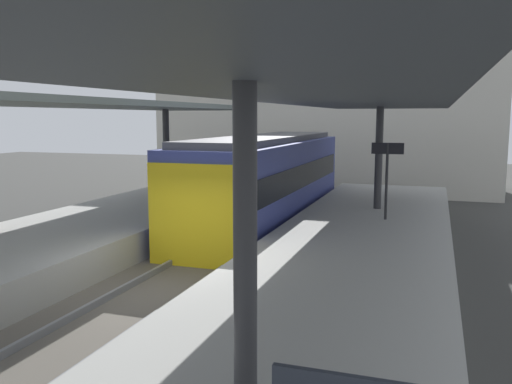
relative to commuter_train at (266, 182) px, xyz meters
The scene contains 11 objects.
ground_plane 7.92m from the commuter_train, 90.00° to the right, with size 80.00×80.00×0.00m, color #383835.
platform_left 8.70m from the commuter_train, 116.17° to the right, with size 4.40×28.00×1.00m, color #9E9E99.
platform_right 8.70m from the commuter_train, 63.83° to the right, with size 4.40×28.00×1.00m, color #9E9E99.
track_ballast 7.90m from the commuter_train, 90.00° to the right, with size 3.20×28.00×0.20m, color #59544C.
rail_near_side 7.90m from the commuter_train, 95.32° to the right, with size 0.08×28.00×0.14m, color slate.
rail_far_side 7.90m from the commuter_train, 84.68° to the right, with size 0.08×28.00×0.14m, color slate.
commuter_train is the anchor object (origin of this frame).
canopy_left 7.81m from the commuter_train, 120.96° to the right, with size 4.18×21.00×3.38m.
canopy_right 7.82m from the commuter_train, 59.04° to the right, with size 4.18×21.00×3.42m.
platform_sign 4.71m from the commuter_train, 23.97° to the right, with size 0.90×0.08×2.21m.
station_building_backdrop 12.84m from the commuter_train, 91.74° to the left, with size 18.00×6.00×11.00m, color beige.
Camera 1 is at (5.55, -9.75, 3.92)m, focal length 37.57 mm.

